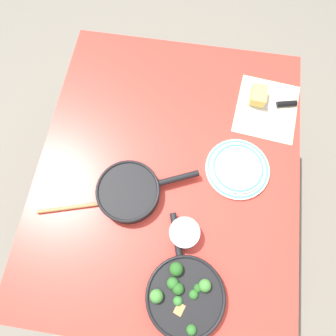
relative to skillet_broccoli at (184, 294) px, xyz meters
The scene contains 10 objects.
ground_plane 0.90m from the skillet_broccoli, 15.69° to the left, with size 14.00×14.00×0.00m, color slate.
dining_table_red 0.47m from the skillet_broccoli, 15.69° to the left, with size 1.26×1.04×0.74m.
skillet_broccoli is the anchor object (origin of this frame).
skillet_eggs 0.41m from the skillet_broccoli, 38.06° to the left, with size 0.24×0.38×0.06m.
wooden_spoon 0.45m from the skillet_broccoli, 54.53° to the left, with size 0.13×0.36×0.02m.
parchment_sheet 0.82m from the skillet_broccoli, 17.88° to the right, with size 0.31×0.28×0.00m.
grater_knife 0.85m from the skillet_broccoli, 19.69° to the right, with size 0.08×0.25×0.02m.
cheese_block 0.84m from the skillet_broccoli, 14.12° to the right, with size 0.09×0.07×0.05m.
dinner_plate_stack 0.51m from the skillet_broccoli, 16.88° to the right, with size 0.25×0.25×0.03m.
prep_bowl_steel 0.20m from the skillet_broccoli, ahead, with size 0.11×0.11×0.06m.
Camera 1 is at (-0.38, -0.06, 1.87)m, focal length 32.00 mm.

